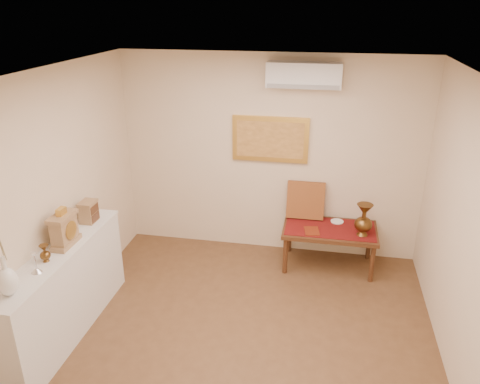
% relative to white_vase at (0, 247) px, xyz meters
% --- Properties ---
extents(floor, '(4.50, 4.50, 0.00)m').
position_rel_white_vase_xyz_m(floor, '(1.82, 0.75, -1.44)').
color(floor, brown).
rests_on(floor, ground).
extents(ceiling, '(4.50, 4.50, 0.00)m').
position_rel_white_vase_xyz_m(ceiling, '(1.82, 0.75, 1.26)').
color(ceiling, silver).
rests_on(ceiling, ground).
extents(wall_back, '(4.00, 0.02, 2.70)m').
position_rel_white_vase_xyz_m(wall_back, '(1.82, 3.00, -0.09)').
color(wall_back, beige).
rests_on(wall_back, ground).
extents(wall_left, '(0.02, 4.50, 2.70)m').
position_rel_white_vase_xyz_m(wall_left, '(-0.18, 0.75, -0.09)').
color(wall_left, beige).
rests_on(wall_left, ground).
extents(wall_right, '(0.02, 4.50, 2.70)m').
position_rel_white_vase_xyz_m(wall_right, '(3.82, 0.75, -0.09)').
color(wall_right, beige).
rests_on(wall_right, ground).
extents(white_vase, '(0.18, 0.18, 0.93)m').
position_rel_white_vase_xyz_m(white_vase, '(0.00, 0.00, 0.00)').
color(white_vase, white).
rests_on(white_vase, display_ledge).
extents(candlestick, '(0.10, 0.10, 0.21)m').
position_rel_white_vase_xyz_m(candlestick, '(0.02, 0.36, -0.36)').
color(candlestick, silver).
rests_on(candlestick, display_ledge).
extents(brass_urn_small, '(0.10, 0.10, 0.22)m').
position_rel_white_vase_xyz_m(brass_urn_small, '(-0.01, 0.55, -0.35)').
color(brass_urn_small, brown).
rests_on(brass_urn_small, display_ledge).
extents(table_cloth, '(1.14, 0.59, 0.01)m').
position_rel_white_vase_xyz_m(table_cloth, '(2.67, 2.63, -0.89)').
color(table_cloth, maroon).
rests_on(table_cloth, low_table).
extents(brass_urn_tall, '(0.22, 0.22, 0.50)m').
position_rel_white_vase_xyz_m(brass_urn_tall, '(3.06, 2.51, -0.63)').
color(brass_urn_tall, brown).
rests_on(brass_urn_tall, table_cloth).
extents(plate, '(0.17, 0.17, 0.01)m').
position_rel_white_vase_xyz_m(plate, '(2.76, 2.82, -0.88)').
color(plate, white).
rests_on(plate, table_cloth).
extents(menu, '(0.22, 0.27, 0.01)m').
position_rel_white_vase_xyz_m(menu, '(2.44, 2.48, -0.88)').
color(menu, '#651F0D').
rests_on(menu, table_cloth).
extents(cushion, '(0.50, 0.20, 0.51)m').
position_rel_white_vase_xyz_m(cushion, '(2.32, 2.89, -0.64)').
color(cushion, maroon).
rests_on(cushion, table_cloth).
extents(display_ledge, '(0.37, 2.02, 0.98)m').
position_rel_white_vase_xyz_m(display_ledge, '(-0.01, 0.75, -0.95)').
color(display_ledge, silver).
rests_on(display_ledge, floor).
extents(mantel_clock, '(0.17, 0.36, 0.41)m').
position_rel_white_vase_xyz_m(mantel_clock, '(0.02, 0.88, -0.29)').
color(mantel_clock, '#9D7950').
rests_on(mantel_clock, display_ledge).
extents(wooden_chest, '(0.16, 0.21, 0.24)m').
position_rel_white_vase_xyz_m(wooden_chest, '(-0.01, 1.43, -0.34)').
color(wooden_chest, '#9D7950').
rests_on(wooden_chest, display_ledge).
extents(low_table, '(1.20, 0.70, 0.55)m').
position_rel_white_vase_xyz_m(low_table, '(2.67, 2.63, -0.96)').
color(low_table, '#4D2A17').
rests_on(low_table, floor).
extents(painting, '(1.00, 0.06, 0.60)m').
position_rel_white_vase_xyz_m(painting, '(1.82, 2.97, 0.16)').
color(painting, gold).
rests_on(painting, wall_back).
extents(ac_unit, '(0.90, 0.25, 0.30)m').
position_rel_white_vase_xyz_m(ac_unit, '(2.22, 2.87, 1.01)').
color(ac_unit, silver).
rests_on(ac_unit, wall_back).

